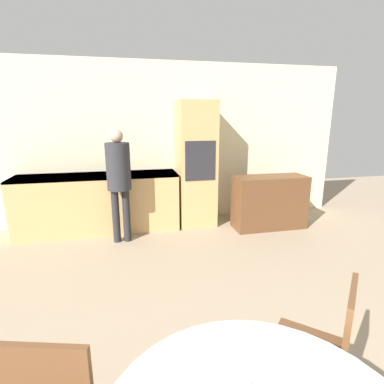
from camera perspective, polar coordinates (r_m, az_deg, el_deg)
The scene contains 6 objects.
wall_back at distance 5.05m, azimuth -5.53°, elevation 9.06°, with size 6.23×0.05×2.60m.
kitchen_counter at distance 4.84m, azimuth -17.30°, elevation -1.89°, with size 2.41×0.60×0.89m.
oven_unit at distance 4.84m, azimuth 0.73°, elevation 5.28°, with size 0.59×0.59×1.99m.
sideboard at distance 4.93m, azimuth 14.52°, elevation -1.87°, with size 1.14×0.45×0.84m.
chair_far_right at distance 2.00m, azimuth 23.95°, elevation -25.34°, with size 0.57×0.57×0.90m.
person_standing at distance 4.21m, azimuth -13.78°, elevation 3.32°, with size 0.33×0.33×1.58m.
Camera 1 is at (-0.63, 0.57, 1.75)m, focal length 28.00 mm.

